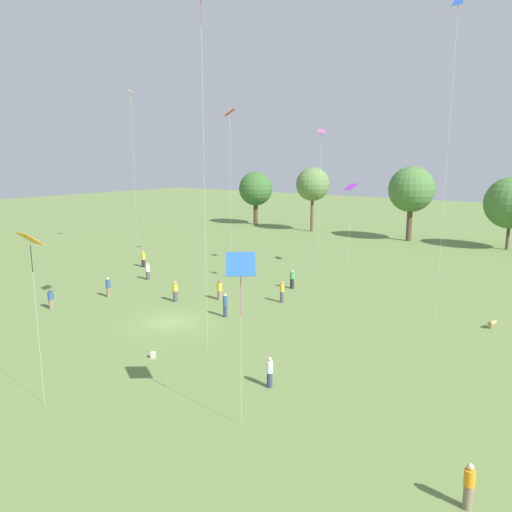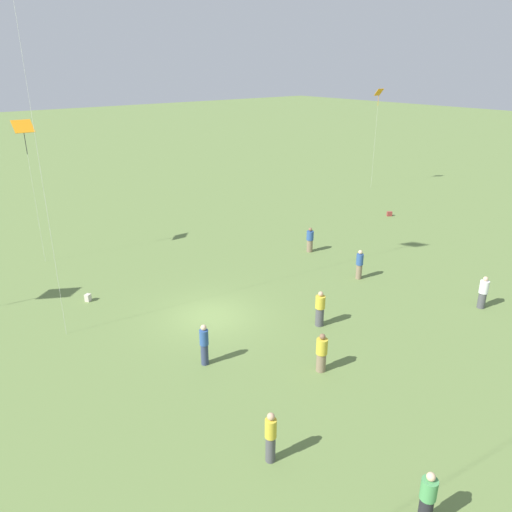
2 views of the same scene
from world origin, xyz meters
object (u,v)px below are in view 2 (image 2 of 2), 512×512
at_px(picnic_bag_0, 88,298).
at_px(person_0, 427,499).
at_px(person_4, 310,240).
at_px(person_6, 359,265).
at_px(kite_6, 379,96).
at_px(person_2, 483,293).
at_px(person_8, 271,437).
at_px(person_1, 320,309).
at_px(kite_2, 23,130).
at_px(person_3, 322,353).
at_px(person_5, 204,345).
at_px(picnic_bag_1, 389,214).

bearing_deg(picnic_bag_0, person_0, 95.94).
bearing_deg(picnic_bag_0, person_4, 171.87).
distance_m(person_6, kite_6, 24.35).
distance_m(person_2, person_8, 15.12).
bearing_deg(person_2, person_1, -127.89).
height_order(kite_2, kite_6, kite_6).
bearing_deg(person_3, kite_2, -52.89).
xyz_separation_m(person_8, kite_2, (0.21, -21.56, 7.12)).
bearing_deg(person_6, person_3, 115.45).
distance_m(kite_6, picnic_bag_0, 33.45).
bearing_deg(person_5, person_4, -120.61).
distance_m(person_1, person_6, 6.18).
height_order(person_2, picnic_bag_0, person_2).
height_order(person_5, picnic_bag_0, person_5).
bearing_deg(kite_2, person_8, -41.82).
bearing_deg(picnic_bag_0, person_8, 90.83).
bearing_deg(person_5, kite_2, -52.96).
distance_m(person_4, kite_2, 18.29).
bearing_deg(picnic_bag_1, person_8, 29.98).
relative_size(person_1, person_8, 0.98).
bearing_deg(person_5, picnic_bag_1, -128.69).
bearing_deg(kite_6, person_3, 82.01).
relative_size(person_2, person_4, 1.04).
xyz_separation_m(person_6, kite_6, (-18.34, -14.02, 7.75)).
xyz_separation_m(person_5, picnic_bag_0, (1.56, -8.69, -0.73)).
height_order(person_5, person_6, person_5).
relative_size(kite_2, picnic_bag_1, 19.06).
bearing_deg(kite_2, person_3, -27.86).
xyz_separation_m(person_5, picnic_bag_1, (-23.27, -8.43, -0.74)).
bearing_deg(person_2, person_5, -119.59).
bearing_deg(person_8, person_4, 44.35).
bearing_deg(person_2, person_8, -96.60).
relative_size(person_0, person_2, 1.03).
xyz_separation_m(person_1, person_6, (-5.68, -2.44, 0.00)).
xyz_separation_m(person_3, person_4, (-9.17, -10.00, -0.02)).
distance_m(person_8, picnic_bag_1, 28.43).
distance_m(person_2, picnic_bag_0, 20.19).
xyz_separation_m(person_2, picnic_bag_1, (-9.56, -12.94, -0.66)).
bearing_deg(person_2, person_3, -107.94).
distance_m(person_3, person_4, 13.56).
bearing_deg(person_3, person_2, -163.97).
relative_size(person_0, person_3, 1.05).
height_order(person_0, kite_2, kite_2).
bearing_deg(picnic_bag_1, person_5, 19.91).
bearing_deg(person_2, person_0, -78.55).
relative_size(person_0, person_1, 1.00).
relative_size(person_8, kite_6, 0.19).
relative_size(person_1, person_5, 0.96).
height_order(person_1, kite_2, kite_2).
xyz_separation_m(person_3, person_5, (3.39, -3.32, 0.09)).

